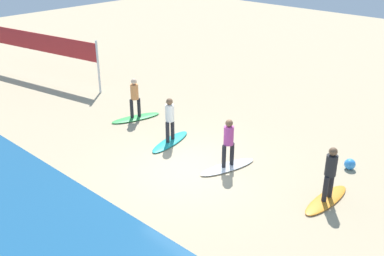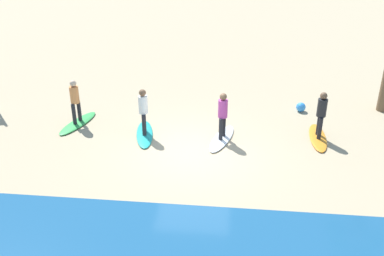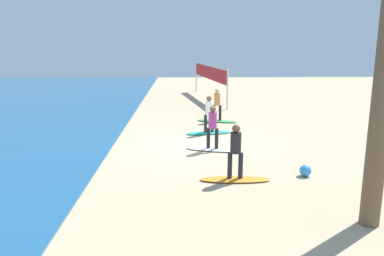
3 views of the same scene
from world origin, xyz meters
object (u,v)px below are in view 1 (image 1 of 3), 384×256
(surfer_orange, at_px, (331,170))
(beach_ball, at_px, (350,164))
(surfboard_orange, at_px, (326,200))
(surfboard_white, at_px, (228,167))
(volleyball_net, at_px, (32,43))
(surfboard_green, at_px, (136,118))
(surfer_green, at_px, (135,95))
(surfer_teal, at_px, (170,117))
(surfboard_teal, at_px, (170,142))
(surfer_white, at_px, (229,140))

(surfer_orange, bearing_deg, beach_ball, -81.17)
(surfboard_orange, distance_m, surfboard_white, 3.33)
(surfer_orange, relative_size, volleyball_net, 0.18)
(surfboard_orange, xyz_separation_m, surfboard_green, (8.65, -0.24, 0.00))
(surfer_orange, relative_size, surfer_green, 1.00)
(surfer_orange, bearing_deg, surfboard_green, -1.61)
(surfer_teal, distance_m, beach_ball, 6.30)
(surfboard_teal, bearing_deg, surfboard_orange, 82.23)
(volleyball_net, bearing_deg, surfer_white, 176.44)
(surfer_white, height_order, volleyball_net, volleyball_net)
(surfer_teal, relative_size, beach_ball, 4.51)
(surfboard_white, distance_m, volleyball_net, 13.58)
(surfboard_green, distance_m, beach_ball, 8.54)
(surfer_white, relative_size, surfboard_green, 0.78)
(surfer_orange, height_order, surfboard_white, surfer_orange)
(surfer_orange, distance_m, surfboard_white, 3.48)
(surfboard_teal, height_order, volleyball_net, volleyball_net)
(surfboard_orange, distance_m, volleyball_net, 16.85)
(surfboard_teal, xyz_separation_m, surfer_green, (2.62, -0.60, 0.99))
(surfboard_white, xyz_separation_m, beach_ball, (-2.96, -2.65, 0.14))
(volleyball_net, bearing_deg, surfer_green, 178.75)
(surfboard_teal, xyz_separation_m, surfboard_green, (2.62, -0.60, 0.00))
(volleyball_net, distance_m, beach_ball, 16.58)
(surfer_white, distance_m, surfboard_green, 5.47)
(surfer_orange, xyz_separation_m, surfer_white, (3.31, 0.42, 0.00))
(surfboard_teal, bearing_deg, surfboard_white, 77.66)
(surfer_teal, bearing_deg, surfboard_green, -12.99)
(surfer_white, bearing_deg, surfer_orange, -172.85)
(surfboard_white, xyz_separation_m, surfer_green, (5.34, -0.66, 0.99))
(surfer_green, bearing_deg, surfer_teal, 167.01)
(surfboard_green, bearing_deg, surfboard_white, 99.72)
(surfboard_orange, height_order, surfer_white, surfer_white)
(beach_ball, bearing_deg, surfboard_white, 41.84)
(beach_ball, bearing_deg, surfer_teal, 24.56)
(surfer_orange, relative_size, surfboard_teal, 0.78)
(surfboard_white, xyz_separation_m, surfboard_green, (5.34, -0.66, 0.00))
(surfer_orange, distance_m, beach_ball, 2.42)
(surfer_orange, bearing_deg, surfer_white, 7.15)
(surfboard_white, distance_m, surfboard_green, 5.38)
(surfboard_teal, height_order, surfer_green, surfer_green)
(surfer_orange, xyz_separation_m, surfboard_green, (8.65, -0.24, -0.99))
(surfer_white, distance_m, volleyball_net, 13.49)
(surfer_white, xyz_separation_m, surfer_green, (5.34, -0.66, 0.00))
(surfboard_teal, distance_m, beach_ball, 6.25)
(surfer_white, xyz_separation_m, surfer_teal, (2.72, -0.05, 0.00))
(surfboard_white, relative_size, beach_ball, 5.78)
(surfer_orange, xyz_separation_m, surfboard_white, (3.31, 0.42, -0.99))
(surfboard_orange, relative_size, surfer_teal, 1.28)
(surfer_white, distance_m, surfer_teal, 2.72)
(surfboard_white, relative_size, surfboard_green, 1.00)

